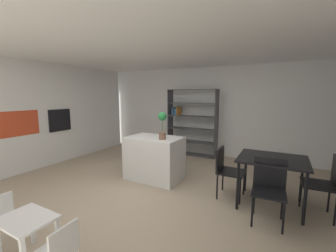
% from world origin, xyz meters
% --- Properties ---
extents(ground_plane, '(10.25, 10.25, 0.00)m').
position_xyz_m(ground_plane, '(0.00, 0.00, 0.00)').
color(ground_plane, tan).
extents(ceiling_slab, '(7.44, 6.43, 0.06)m').
position_xyz_m(ceiling_slab, '(0.00, 0.00, 2.60)').
color(ceiling_slab, white).
rests_on(ceiling_slab, ground_plane).
extents(back_partition, '(7.44, 0.06, 2.57)m').
position_xyz_m(back_partition, '(0.00, 3.19, 1.28)').
color(back_partition, white).
rests_on(back_partition, ground_plane).
extents(tall_cabinet_run_left, '(0.62, 5.81, 2.57)m').
position_xyz_m(tall_cabinet_run_left, '(-3.35, 0.00, 1.28)').
color(tall_cabinet_run_left, white).
rests_on(tall_cabinet_run_left, ground_plane).
extents(cabinet_niche_splashback, '(0.01, 1.18, 0.56)m').
position_xyz_m(cabinet_niche_splashback, '(-3.04, -0.56, 1.14)').
color(cabinet_niche_splashback, '#CC4223').
rests_on(cabinet_niche_splashback, ground_plane).
extents(built_in_oven, '(0.06, 0.59, 0.56)m').
position_xyz_m(built_in_oven, '(-3.02, 0.58, 1.13)').
color(built_in_oven, black).
rests_on(built_in_oven, ground_plane).
extents(kitchen_island, '(1.13, 0.73, 0.90)m').
position_xyz_m(kitchen_island, '(-0.23, 0.76, 0.45)').
color(kitchen_island, white).
rests_on(kitchen_island, ground_plane).
extents(potted_plant_on_island, '(0.17, 0.17, 0.54)m').
position_xyz_m(potted_plant_on_island, '(0.02, 0.67, 1.22)').
color(potted_plant_on_island, brown).
rests_on(potted_plant_on_island, kitchen_island).
extents(open_bookshelf, '(1.47, 0.36, 1.94)m').
position_xyz_m(open_bookshelf, '(-0.33, 2.88, 0.93)').
color(open_bookshelf, '#4C4C51').
rests_on(open_bookshelf, ground_plane).
extents(child_table, '(0.57, 0.43, 0.49)m').
position_xyz_m(child_table, '(-0.19, -1.83, 0.40)').
color(child_table, white).
rests_on(child_table, ground_plane).
extents(child_chair_right, '(0.34, 0.34, 0.57)m').
position_xyz_m(child_chair_right, '(0.32, -1.83, 0.32)').
color(child_chair_right, white).
rests_on(child_chair_right, ground_plane).
extents(child_chair_left, '(0.29, 0.29, 0.60)m').
position_xyz_m(child_chair_left, '(-0.69, -1.83, 0.34)').
color(child_chair_left, white).
rests_on(child_chair_left, ground_plane).
extents(dining_table, '(1.00, 0.86, 0.79)m').
position_xyz_m(dining_table, '(2.00, 0.68, 0.70)').
color(dining_table, black).
rests_on(dining_table, ground_plane).
extents(dining_chair_near, '(0.45, 0.45, 0.88)m').
position_xyz_m(dining_chair_near, '(2.00, 0.23, 0.53)').
color(dining_chair_near, black).
rests_on(dining_chair_near, ground_plane).
extents(dining_chair_island_side, '(0.44, 0.46, 0.85)m').
position_xyz_m(dining_chair_island_side, '(1.29, 0.68, 0.52)').
color(dining_chair_island_side, black).
rests_on(dining_chair_island_side, ground_plane).
extents(dining_chair_window_side, '(0.45, 0.47, 0.91)m').
position_xyz_m(dining_chair_window_side, '(2.72, 0.69, 0.56)').
color(dining_chair_window_side, black).
rests_on(dining_chair_window_side, ground_plane).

